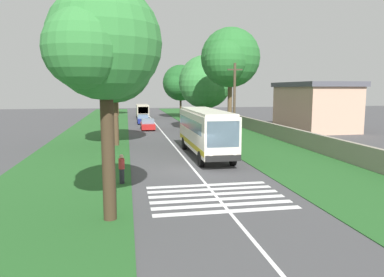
{
  "coord_description": "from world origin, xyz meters",
  "views": [
    {
      "loc": [
        -23.48,
        4.37,
        5.41
      ],
      "look_at": [
        3.79,
        -0.54,
        1.6
      ],
      "focal_mm": 34.03,
      "sensor_mm": 36.0,
      "label": 1
    }
  ],
  "objects_px": {
    "roadside_tree_left_1": "(112,66)",
    "roadside_tree_right_0": "(229,59)",
    "trailing_car_1": "(143,119)",
    "pedestrian": "(122,169)",
    "trailing_minibus_0": "(142,110)",
    "roadside_tree_left_0": "(102,47)",
    "roadside_tree_right_2": "(203,84)",
    "trailing_car_0": "(148,125)",
    "roadside_tree_left_2": "(116,77)",
    "coach_bus": "(205,130)",
    "roadside_building": "(314,106)",
    "utility_pole": "(234,104)",
    "roadside_tree_right_1": "(180,84)"
  },
  "relations": [
    {
      "from": "roadside_tree_left_1",
      "to": "roadside_tree_right_0",
      "type": "relative_size",
      "value": 0.96
    },
    {
      "from": "trailing_car_1",
      "to": "pedestrian",
      "type": "bearing_deg",
      "value": 175.53
    },
    {
      "from": "trailing_car_1",
      "to": "trailing_minibus_0",
      "type": "distance_m",
      "value": 9.91
    },
    {
      "from": "trailing_minibus_0",
      "to": "roadside_tree_left_0",
      "type": "bearing_deg",
      "value": 175.88
    },
    {
      "from": "roadside_tree_right_2",
      "to": "roadside_tree_right_0",
      "type": "bearing_deg",
      "value": -177.48
    },
    {
      "from": "trailing_car_0",
      "to": "roadside_tree_left_2",
      "type": "bearing_deg",
      "value": 9.86
    },
    {
      "from": "trailing_car_0",
      "to": "trailing_car_1",
      "type": "height_order",
      "value": "same"
    },
    {
      "from": "roadside_tree_left_0",
      "to": "roadside_tree_right_0",
      "type": "height_order",
      "value": "roadside_tree_right_0"
    },
    {
      "from": "trailing_minibus_0",
      "to": "roadside_tree_right_0",
      "type": "relative_size",
      "value": 0.52
    },
    {
      "from": "coach_bus",
      "to": "roadside_tree_right_2",
      "type": "bearing_deg",
      "value": -11.52
    },
    {
      "from": "trailing_car_0",
      "to": "roadside_building",
      "type": "height_order",
      "value": "roadside_building"
    },
    {
      "from": "roadside_tree_left_1",
      "to": "utility_pole",
      "type": "bearing_deg",
      "value": -103.56
    },
    {
      "from": "roadside_tree_left_1",
      "to": "roadside_building",
      "type": "height_order",
      "value": "roadside_tree_left_1"
    },
    {
      "from": "roadside_tree_left_2",
      "to": "trailing_car_1",
      "type": "bearing_deg",
      "value": -166.23
    },
    {
      "from": "roadside_tree_right_2",
      "to": "roadside_tree_left_1",
      "type": "bearing_deg",
      "value": 137.33
    },
    {
      "from": "utility_pole",
      "to": "trailing_minibus_0",
      "type": "bearing_deg",
      "value": 11.51
    },
    {
      "from": "roadside_tree_left_0",
      "to": "roadside_tree_left_1",
      "type": "height_order",
      "value": "roadside_tree_left_1"
    },
    {
      "from": "trailing_car_0",
      "to": "roadside_tree_left_0",
      "type": "bearing_deg",
      "value": 173.85
    },
    {
      "from": "roadside_tree_left_2",
      "to": "pedestrian",
      "type": "height_order",
      "value": "roadside_tree_left_2"
    },
    {
      "from": "trailing_car_0",
      "to": "roadside_tree_right_0",
      "type": "distance_m",
      "value": 15.79
    },
    {
      "from": "roadside_tree_right_0",
      "to": "roadside_tree_right_2",
      "type": "distance_m",
      "value": 10.68
    },
    {
      "from": "pedestrian",
      "to": "roadside_tree_right_2",
      "type": "bearing_deg",
      "value": -21.22
    },
    {
      "from": "trailing_car_0",
      "to": "roadside_tree_right_2",
      "type": "xyz_separation_m",
      "value": [
        -0.93,
        -7.36,
        5.39
      ]
    },
    {
      "from": "trailing_minibus_0",
      "to": "roadside_tree_left_0",
      "type": "relative_size",
      "value": 0.64
    },
    {
      "from": "roadside_tree_left_2",
      "to": "roadside_tree_left_1",
      "type": "bearing_deg",
      "value": -178.97
    },
    {
      "from": "roadside_tree_left_0",
      "to": "roadside_tree_left_2",
      "type": "distance_m",
      "value": 60.15
    },
    {
      "from": "coach_bus",
      "to": "roadside_tree_left_0",
      "type": "bearing_deg",
      "value": 152.21
    },
    {
      "from": "roadside_tree_right_0",
      "to": "roadside_tree_left_2",
      "type": "bearing_deg",
      "value": 18.14
    },
    {
      "from": "trailing_minibus_0",
      "to": "utility_pole",
      "type": "height_order",
      "value": "utility_pole"
    },
    {
      "from": "roadside_tree_left_1",
      "to": "roadside_tree_right_2",
      "type": "bearing_deg",
      "value": -42.67
    },
    {
      "from": "roadside_tree_left_2",
      "to": "roadside_building",
      "type": "height_order",
      "value": "roadside_tree_left_2"
    },
    {
      "from": "roadside_tree_right_1",
      "to": "trailing_car_0",
      "type": "bearing_deg",
      "value": 159.39
    },
    {
      "from": "roadside_tree_left_1",
      "to": "trailing_car_0",
      "type": "bearing_deg",
      "value": -16.6
    },
    {
      "from": "pedestrian",
      "to": "coach_bus",
      "type": "bearing_deg",
      "value": -40.2
    },
    {
      "from": "roadside_tree_right_0",
      "to": "roadside_building",
      "type": "height_order",
      "value": "roadside_tree_right_0"
    },
    {
      "from": "trailing_car_0",
      "to": "roadside_tree_left_1",
      "type": "relative_size",
      "value": 0.38
    },
    {
      "from": "trailing_car_0",
      "to": "pedestrian",
      "type": "height_order",
      "value": "pedestrian"
    },
    {
      "from": "trailing_car_0",
      "to": "roadside_tree_left_2",
      "type": "height_order",
      "value": "roadside_tree_left_2"
    },
    {
      "from": "trailing_car_1",
      "to": "roadside_tree_left_2",
      "type": "distance_m",
      "value": 19.88
    },
    {
      "from": "roadside_tree_left_0",
      "to": "roadside_building",
      "type": "distance_m",
      "value": 38.93
    },
    {
      "from": "roadside_tree_left_2",
      "to": "pedestrian",
      "type": "relative_size",
      "value": 6.1
    },
    {
      "from": "roadside_tree_right_0",
      "to": "pedestrian",
      "type": "bearing_deg",
      "value": 146.51
    },
    {
      "from": "roadside_tree_left_2",
      "to": "roadside_tree_right_0",
      "type": "relative_size",
      "value": 0.89
    },
    {
      "from": "utility_pole",
      "to": "roadside_tree_left_1",
      "type": "bearing_deg",
      "value": 76.44
    },
    {
      "from": "trailing_car_0",
      "to": "roadside_tree_right_2",
      "type": "height_order",
      "value": "roadside_tree_right_2"
    },
    {
      "from": "trailing_car_1",
      "to": "pedestrian",
      "type": "relative_size",
      "value": 2.54
    },
    {
      "from": "roadside_tree_right_0",
      "to": "trailing_minibus_0",
      "type": "bearing_deg",
      "value": 14.43
    },
    {
      "from": "roadside_tree_left_0",
      "to": "roadside_tree_left_2",
      "type": "xyz_separation_m",
      "value": [
        60.14,
        1.04,
        0.75
      ]
    },
    {
      "from": "trailing_car_0",
      "to": "roadside_tree_right_1",
      "type": "xyz_separation_m",
      "value": [
        18.77,
        -7.06,
        5.65
      ]
    },
    {
      "from": "coach_bus",
      "to": "roadside_tree_right_0",
      "type": "height_order",
      "value": "roadside_tree_right_0"
    }
  ]
}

